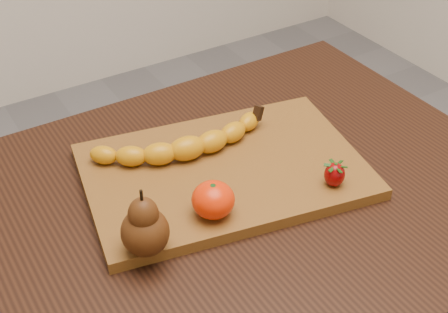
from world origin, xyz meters
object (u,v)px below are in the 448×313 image
table (216,243)px  pear (144,222)px  cutting_board (224,171)px  mandarin (213,200)px

table → pear: bearing=-157.1°
cutting_board → pear: size_ratio=4.28×
cutting_board → mandarin: (-0.07, -0.09, 0.04)m
table → cutting_board: size_ratio=2.22×
pear → mandarin: pear is taller
table → pear: pear is taller
cutting_board → pear: bearing=-140.2°
cutting_board → mandarin: 0.12m
table → mandarin: 0.16m
table → mandarin: size_ratio=15.59×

